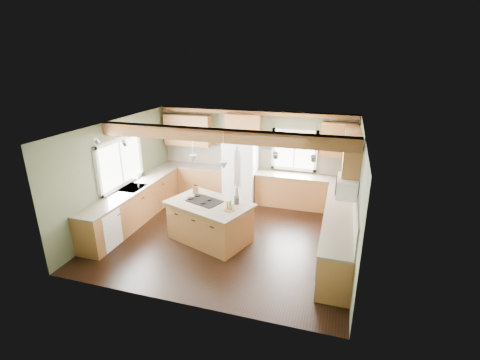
% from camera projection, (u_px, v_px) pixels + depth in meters
% --- Properties ---
extents(floor, '(5.60, 5.60, 0.00)m').
position_uv_depth(floor, '(227.00, 235.00, 8.24)').
color(floor, black).
rests_on(floor, ground).
extents(ceiling, '(5.60, 5.60, 0.00)m').
position_uv_depth(ceiling, '(226.00, 127.00, 7.36)').
color(ceiling, silver).
rests_on(ceiling, wall_back).
extents(wall_back, '(5.60, 0.00, 5.60)m').
position_uv_depth(wall_back, '(254.00, 155.00, 10.05)').
color(wall_back, '#4A543B').
rests_on(wall_back, ground).
extents(wall_left, '(0.00, 5.00, 5.00)m').
position_uv_depth(wall_left, '(119.00, 173.00, 8.56)').
color(wall_left, '#4A543B').
rests_on(wall_left, ground).
extents(wall_right, '(0.00, 5.00, 5.00)m').
position_uv_depth(wall_right, '(357.00, 198.00, 7.03)').
color(wall_right, '#4A543B').
rests_on(wall_right, ground).
extents(ceiling_beam, '(5.55, 0.26, 0.26)m').
position_uv_depth(ceiling_beam, '(221.00, 136.00, 7.14)').
color(ceiling_beam, '#4D2B16').
rests_on(ceiling_beam, ceiling).
extents(soffit_trim, '(5.55, 0.20, 0.10)m').
position_uv_depth(soffit_trim, '(254.00, 113.00, 9.54)').
color(soffit_trim, '#4D2B16').
rests_on(soffit_trim, ceiling).
extents(backsplash_back, '(5.58, 0.03, 0.58)m').
position_uv_depth(backsplash_back, '(254.00, 158.00, 10.06)').
color(backsplash_back, brown).
rests_on(backsplash_back, wall_back).
extents(backsplash_right, '(0.03, 3.70, 0.58)m').
position_uv_depth(backsplash_right, '(356.00, 201.00, 7.11)').
color(backsplash_right, brown).
rests_on(backsplash_right, wall_right).
extents(base_cab_back_left, '(2.02, 0.60, 0.88)m').
position_uv_depth(base_cab_back_left, '(195.00, 180.00, 10.56)').
color(base_cab_back_left, brown).
rests_on(base_cab_back_left, floor).
extents(counter_back_left, '(2.06, 0.64, 0.04)m').
position_uv_depth(counter_back_left, '(194.00, 166.00, 10.40)').
color(counter_back_left, brown).
rests_on(counter_back_left, base_cab_back_left).
extents(base_cab_back_right, '(2.62, 0.60, 0.88)m').
position_uv_depth(base_cab_back_right, '(303.00, 192.00, 9.66)').
color(base_cab_back_right, brown).
rests_on(base_cab_back_right, floor).
extents(counter_back_right, '(2.66, 0.64, 0.04)m').
position_uv_depth(counter_back_right, '(304.00, 176.00, 9.51)').
color(counter_back_right, brown).
rests_on(counter_back_right, base_cab_back_right).
extents(base_cab_left, '(0.60, 3.70, 0.88)m').
position_uv_depth(base_cab_left, '(134.00, 205.00, 8.82)').
color(base_cab_left, brown).
rests_on(base_cab_left, floor).
extents(counter_left, '(0.64, 3.74, 0.04)m').
position_uv_depth(counter_left, '(133.00, 188.00, 8.66)').
color(counter_left, brown).
rests_on(counter_left, base_cab_left).
extents(base_cab_right, '(0.60, 3.70, 0.88)m').
position_uv_depth(base_cab_right, '(338.00, 233.00, 7.45)').
color(base_cab_right, brown).
rests_on(base_cab_right, floor).
extents(counter_right, '(0.64, 3.74, 0.04)m').
position_uv_depth(counter_right, '(340.00, 213.00, 7.30)').
color(counter_right, brown).
rests_on(counter_right, base_cab_right).
extents(upper_cab_back_left, '(1.40, 0.35, 0.90)m').
position_uv_depth(upper_cab_back_left, '(188.00, 130.00, 10.21)').
color(upper_cab_back_left, brown).
rests_on(upper_cab_back_left, wall_back).
extents(upper_cab_over_fridge, '(0.96, 0.35, 0.70)m').
position_uv_depth(upper_cab_over_fridge, '(243.00, 127.00, 9.68)').
color(upper_cab_over_fridge, brown).
rests_on(upper_cab_over_fridge, wall_back).
extents(upper_cab_right, '(0.35, 2.20, 0.90)m').
position_uv_depth(upper_cab_right, '(352.00, 155.00, 7.67)').
color(upper_cab_right, brown).
rests_on(upper_cab_right, wall_right).
extents(upper_cab_back_corner, '(0.90, 0.35, 0.90)m').
position_uv_depth(upper_cab_back_corner, '(339.00, 140.00, 9.04)').
color(upper_cab_back_corner, brown).
rests_on(upper_cab_back_corner, wall_back).
extents(window_left, '(0.04, 1.60, 1.05)m').
position_uv_depth(window_left, '(120.00, 162.00, 8.52)').
color(window_left, white).
rests_on(window_left, wall_left).
extents(window_back, '(1.10, 0.04, 1.00)m').
position_uv_depth(window_back, '(295.00, 150.00, 9.63)').
color(window_back, white).
rests_on(window_back, wall_back).
extents(sink, '(0.50, 0.65, 0.03)m').
position_uv_depth(sink, '(133.00, 188.00, 8.66)').
color(sink, '#262628').
rests_on(sink, counter_left).
extents(faucet, '(0.02, 0.02, 0.28)m').
position_uv_depth(faucet, '(138.00, 183.00, 8.56)').
color(faucet, '#B2B2B7').
rests_on(faucet, sink).
extents(dishwasher, '(0.60, 0.60, 0.84)m').
position_uv_depth(dishwasher, '(102.00, 229.00, 7.65)').
color(dishwasher, white).
rests_on(dishwasher, floor).
extents(oven, '(0.60, 0.72, 0.84)m').
position_uv_depth(oven, '(334.00, 266.00, 6.29)').
color(oven, white).
rests_on(oven, floor).
extents(microwave, '(0.40, 0.70, 0.38)m').
position_uv_depth(microwave, '(347.00, 186.00, 6.96)').
color(microwave, white).
rests_on(microwave, wall_right).
extents(pendant_left, '(0.18, 0.18, 0.16)m').
position_uv_depth(pendant_left, '(193.00, 158.00, 7.67)').
color(pendant_left, '#B2B2B7').
rests_on(pendant_left, ceiling).
extents(pendant_right, '(0.18, 0.18, 0.16)m').
position_uv_depth(pendant_right, '(224.00, 165.00, 7.19)').
color(pendant_right, '#B2B2B7').
rests_on(pendant_right, ceiling).
extents(refrigerator, '(0.90, 0.74, 1.80)m').
position_uv_depth(refrigerator, '(241.00, 171.00, 9.92)').
color(refrigerator, white).
rests_on(refrigerator, floor).
extents(island, '(1.97, 1.57, 0.88)m').
position_uv_depth(island, '(210.00, 222.00, 7.92)').
color(island, brown).
rests_on(island, floor).
extents(island_top, '(2.12, 1.71, 0.04)m').
position_uv_depth(island_top, '(209.00, 204.00, 7.76)').
color(island_top, brown).
rests_on(island_top, island).
extents(cooktop, '(0.87, 0.72, 0.02)m').
position_uv_depth(cooktop, '(205.00, 201.00, 7.83)').
color(cooktop, black).
rests_on(cooktop, island_top).
extents(knife_block, '(0.12, 0.09, 0.19)m').
position_uv_depth(knife_block, '(196.00, 190.00, 8.23)').
color(knife_block, brown).
rests_on(knife_block, island_top).
extents(utensil_crock, '(0.17, 0.17, 0.17)m').
position_uv_depth(utensil_crock, '(236.00, 200.00, 7.69)').
color(utensil_crock, '#48413A').
rests_on(utensil_crock, island_top).
extents(bottle_tray, '(0.26, 0.26, 0.22)m').
position_uv_depth(bottle_tray, '(229.00, 205.00, 7.36)').
color(bottle_tray, brown).
rests_on(bottle_tray, island_top).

